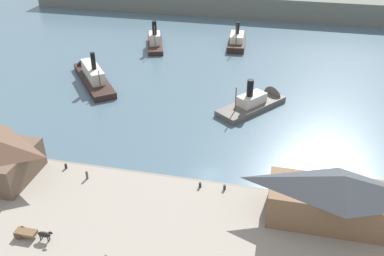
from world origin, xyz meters
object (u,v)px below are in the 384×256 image
(mooring_post_center_east, at_px, (225,187))
(ferry_moored_east, at_px, (259,101))
(ferry_shed_east_terminal, at_px, (340,199))
(ferry_approaching_west, at_px, (91,74))
(horse_cart, at_px, (32,233))
(ferry_approaching_east, at_px, (237,40))
(mooring_post_center_west, at_px, (66,166))
(mooring_post_west, at_px, (200,185))
(ferry_outer_harbor, at_px, (155,41))
(pedestrian_near_east_shed, at_px, (87,175))

(mooring_post_center_east, distance_m, ferry_moored_east, 34.23)
(ferry_shed_east_terminal, xyz_separation_m, ferry_approaching_west, (-59.23, 43.01, -3.86))
(horse_cart, relative_size, ferry_approaching_east, 0.38)
(ferry_moored_east, height_order, ferry_approaching_east, ferry_approaching_east)
(mooring_post_center_west, distance_m, ferry_approaching_east, 77.76)
(mooring_post_center_east, height_order, ferry_moored_east, ferry_moored_east)
(ferry_approaching_west, bearing_deg, ferry_moored_east, -6.81)
(mooring_post_center_west, height_order, ferry_approaching_east, ferry_approaching_east)
(ferry_moored_east, relative_size, ferry_approaching_east, 1.20)
(mooring_post_west, bearing_deg, ferry_approaching_east, 92.64)
(mooring_post_west, relative_size, ferry_moored_east, 0.05)
(horse_cart, xyz_separation_m, ferry_outer_harbor, (-7.62, 84.99, -0.50))
(mooring_post_center_east, relative_size, ferry_approaching_east, 0.06)
(horse_cart, height_order, ferry_approaching_west, ferry_approaching_west)
(ferry_approaching_west, relative_size, ferry_moored_east, 1.23)
(ferry_moored_east, bearing_deg, ferry_shed_east_terminal, -68.77)
(mooring_post_center_east, xyz_separation_m, ferry_moored_east, (2.92, 34.10, -0.51))
(ferry_outer_harbor, relative_size, ferry_approaching_east, 1.10)
(horse_cart, xyz_separation_m, mooring_post_west, (21.12, 16.70, -0.47))
(mooring_post_west, bearing_deg, ferry_approaching_west, 133.41)
(mooring_post_center_east, xyz_separation_m, mooring_post_center_west, (-28.59, -0.32, 0.00))
(ferry_approaching_east, bearing_deg, ferry_outer_harbor, -165.52)
(mooring_post_west, bearing_deg, ferry_outer_harbor, 112.83)
(horse_cart, bearing_deg, ferry_approaching_east, 79.07)
(mooring_post_center_west, height_order, ferry_moored_east, ferry_moored_east)
(ferry_shed_east_terminal, xyz_separation_m, ferry_moored_east, (-14.64, 37.69, -4.28))
(horse_cart, xyz_separation_m, ferry_approaching_east, (17.67, 91.53, -0.54))
(ferry_shed_east_terminal, bearing_deg, ferry_approaching_west, 144.01)
(ferry_shed_east_terminal, bearing_deg, mooring_post_center_west, 175.95)
(horse_cart, bearing_deg, mooring_post_west, 38.34)
(ferry_outer_harbor, bearing_deg, ferry_shed_east_terminal, -54.85)
(mooring_post_center_west, bearing_deg, mooring_post_center_east, 0.64)
(ferry_approaching_east, bearing_deg, mooring_post_center_east, -84.21)
(ferry_outer_harbor, bearing_deg, mooring_post_center_west, -86.43)
(mooring_post_west, relative_size, ferry_outer_harbor, 0.05)
(pedestrian_near_east_shed, height_order, mooring_post_center_east, pedestrian_near_east_shed)
(mooring_post_center_east, bearing_deg, ferry_moored_east, 85.10)
(pedestrian_near_east_shed, height_order, ferry_approaching_west, ferry_approaching_west)
(horse_cart, relative_size, ferry_moored_east, 0.32)
(horse_cart, distance_m, ferry_approaching_west, 58.77)
(horse_cart, height_order, ferry_approaching_east, ferry_approaching_east)
(ferry_approaching_west, height_order, ferry_approaching_east, ferry_approaching_west)
(mooring_post_center_east, height_order, ferry_outer_harbor, ferry_outer_harbor)
(horse_cart, bearing_deg, ferry_shed_east_terminal, 17.39)
(ferry_approaching_west, bearing_deg, pedestrian_near_east_shed, -66.57)
(ferry_approaching_west, distance_m, ferry_approaching_east, 48.95)
(ferry_outer_harbor, xyz_separation_m, ferry_approaching_east, (25.29, 6.53, -0.03))
(horse_cart, bearing_deg, mooring_post_center_east, 33.95)
(pedestrian_near_east_shed, xyz_separation_m, ferry_moored_east, (26.54, 36.33, -0.82))
(ferry_shed_east_terminal, distance_m, pedestrian_near_east_shed, 41.35)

